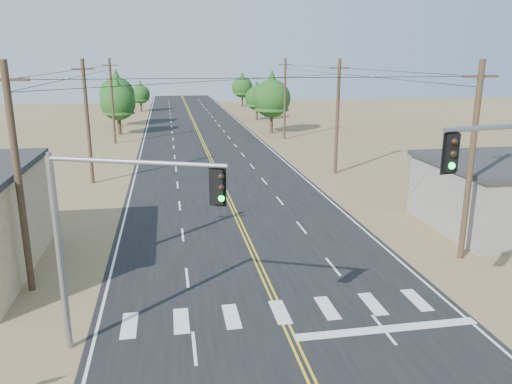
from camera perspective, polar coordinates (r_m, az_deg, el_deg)
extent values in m
cube|color=black|center=(41.36, -3.97, 1.02)|extent=(15.00, 200.00, 0.02)
cylinder|color=#4C3826|center=(23.35, -25.50, 1.10)|extent=(0.30, 0.30, 10.00)
cube|color=#4C3826|center=(22.81, -26.71, 11.39)|extent=(1.80, 0.12, 0.12)
cylinder|color=#4C3826|center=(42.68, -18.68, 7.52)|extent=(0.30, 0.30, 10.00)
cube|color=#4C3826|center=(42.38, -19.16, 13.15)|extent=(1.80, 0.12, 0.12)
cylinder|color=#4C3826|center=(62.43, -16.09, 9.89)|extent=(0.30, 0.30, 10.00)
cube|color=#4C3826|center=(62.23, -16.38, 13.73)|extent=(1.80, 0.12, 0.12)
cylinder|color=#4C3826|center=(26.85, 23.35, 3.01)|extent=(0.30, 0.30, 10.00)
cube|color=#4C3826|center=(26.38, 24.31, 11.95)|extent=(1.80, 0.12, 0.12)
cylinder|color=#4C3826|center=(44.69, 9.28, 8.42)|extent=(0.30, 0.30, 10.00)
cube|color=#4C3826|center=(44.41, 9.51, 13.81)|extent=(1.80, 0.12, 0.12)
cylinder|color=#4C3826|center=(63.82, 3.32, 10.54)|extent=(0.30, 0.30, 10.00)
cube|color=#4C3826|center=(63.63, 3.37, 14.32)|extent=(1.80, 0.12, 0.12)
cylinder|color=gray|center=(18.42, -21.47, -7.15)|extent=(0.23, 0.23, 6.82)
cylinder|color=gray|center=(17.48, -22.54, 3.29)|extent=(0.18, 0.18, 0.58)
cylinder|color=gray|center=(15.96, -13.69, 3.35)|extent=(5.58, 2.40, 0.16)
cube|color=black|center=(15.15, -4.32, 0.65)|extent=(0.43, 0.40, 1.07)
sphere|color=black|center=(14.91, -4.02, 1.78)|extent=(0.19, 0.19, 0.19)
sphere|color=black|center=(15.00, -4.00, 0.51)|extent=(0.19, 0.19, 0.19)
sphere|color=#0CE533|center=(15.09, -3.98, -0.74)|extent=(0.19, 0.19, 0.19)
cube|color=black|center=(17.04, 21.35, 4.23)|extent=(0.44, 0.40, 1.22)
sphere|color=black|center=(16.80, 21.71, 5.39)|extent=(0.22, 0.22, 0.22)
sphere|color=black|center=(16.86, 21.59, 4.10)|extent=(0.22, 0.22, 0.22)
sphere|color=#0CE533|center=(16.93, 21.46, 2.81)|extent=(0.22, 0.22, 0.22)
cylinder|color=#3F2D1E|center=(70.16, -15.35, 7.48)|extent=(0.50, 0.50, 2.77)
cone|color=#144815|center=(69.79, -15.57, 10.61)|extent=(4.31, 4.31, 4.93)
sphere|color=#144815|center=(69.87, -15.51, 9.79)|extent=(4.62, 4.62, 4.62)
cylinder|color=#3F2D1E|center=(79.24, -15.42, 8.40)|extent=(0.40, 0.40, 3.07)
cone|color=#144815|center=(78.90, -15.64, 11.47)|extent=(4.77, 4.77, 5.45)
sphere|color=#144815|center=(78.96, -15.58, 10.67)|extent=(5.11, 5.11, 5.11)
cylinder|color=#3F2D1E|center=(99.69, -12.99, 9.56)|extent=(0.39, 0.39, 2.13)
cone|color=#144815|center=(99.46, -13.09, 11.25)|extent=(3.31, 3.31, 3.78)
sphere|color=#144815|center=(99.51, -13.06, 10.81)|extent=(3.55, 3.55, 3.55)
cylinder|color=#3F2D1E|center=(69.16, 1.78, 8.03)|extent=(0.41, 0.41, 3.07)
cone|color=#144815|center=(68.76, 1.81, 11.56)|extent=(4.78, 4.78, 5.46)
sphere|color=#144815|center=(68.84, 1.81, 10.63)|extent=(5.12, 5.12, 5.12)
cylinder|color=#3F2D1E|center=(83.80, 0.09, 9.02)|extent=(0.40, 0.40, 2.33)
cone|color=#144815|center=(83.52, 0.09, 11.23)|extent=(3.63, 3.63, 4.15)
sphere|color=#144815|center=(83.58, 0.09, 10.66)|extent=(3.89, 3.89, 3.89)
cylinder|color=#3F2D1E|center=(107.57, -1.57, 10.45)|extent=(0.39, 0.39, 2.63)
cone|color=#144815|center=(107.34, -1.58, 12.39)|extent=(4.08, 4.08, 4.67)
sphere|color=#144815|center=(107.38, -1.58, 11.88)|extent=(4.38, 4.38, 4.38)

